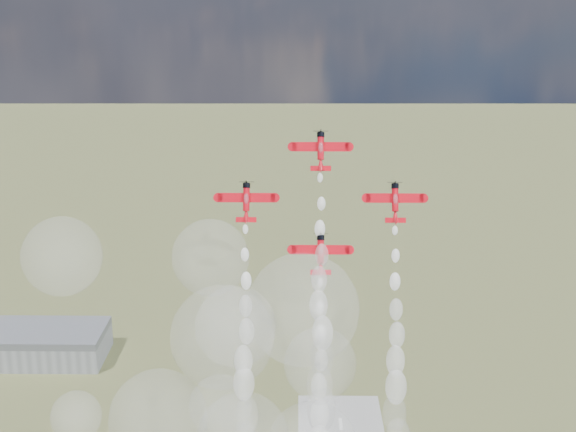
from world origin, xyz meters
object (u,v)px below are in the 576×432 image
at_px(hangar, 45,344).
at_px(plane_slot, 321,254).
at_px(plane_lead, 321,150).
at_px(plane_left, 246,201).
at_px(plane_right, 395,202).

distance_m(hangar, plane_slot, 218.67).
distance_m(hangar, plane_lead, 221.72).
relative_size(plane_lead, plane_slot, 1.00).
relative_size(hangar, plane_lead, 4.76).
bearing_deg(plane_left, plane_lead, 15.34).
xyz_separation_m(hangar, plane_slot, (108.60, -163.01, 97.22)).
bearing_deg(hangar, plane_slot, -56.33).
distance_m(hangar, plane_left, 213.59).
bearing_deg(plane_lead, plane_left, -164.66).
height_order(hangar, plane_left, plane_left).
relative_size(hangar, plane_slot, 4.76).
height_order(plane_left, plane_right, same).
xyz_separation_m(plane_lead, plane_right, (13.65, -3.75, -8.79)).
bearing_deg(plane_lead, plane_right, -15.34).
relative_size(plane_right, plane_slot, 1.00).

